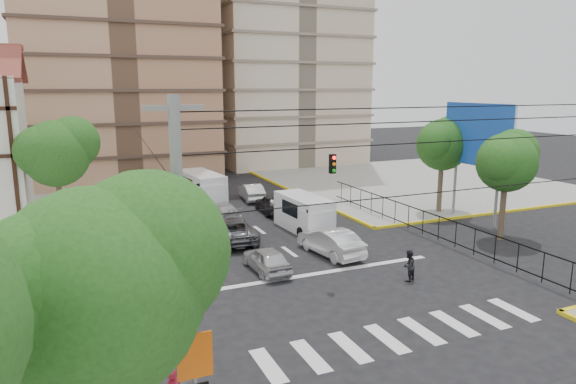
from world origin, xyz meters
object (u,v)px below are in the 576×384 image
van_right_lane (305,215)px  car_white_front_right (331,242)px  traffic_light_nw (140,201)px  pedestrian_crosswalk (409,266)px  van_left_lane (202,190)px  district_sign (195,367)px  car_silver_front_left (267,259)px

van_right_lane → car_white_front_right: bearing=-102.4°
traffic_light_nw → pedestrian_crosswalk: traffic_light_nw is taller
van_right_lane → van_left_lane: 11.06m
district_sign → car_white_front_right: district_sign is taller
car_silver_front_left → car_white_front_right: size_ratio=0.82×
van_left_lane → car_white_front_right: bearing=-84.0°
van_right_lane → pedestrian_crosswalk: size_ratio=3.31×
van_right_lane → van_left_lane: size_ratio=0.87×
pedestrian_crosswalk → van_left_lane: bearing=-100.6°
car_white_front_right → pedestrian_crosswalk: pedestrian_crosswalk is taller
district_sign → car_white_front_right: size_ratio=0.69×
van_left_lane → car_white_front_right: (3.50, -15.21, -0.48)m
van_left_lane → car_silver_front_left: 16.25m
van_right_lane → car_silver_front_left: van_right_lane is taller
van_right_lane → car_silver_front_left: bearing=-133.3°
van_left_lane → pedestrian_crosswalk: size_ratio=3.80×
district_sign → van_right_lane: district_sign is taller
van_left_lane → pedestrian_crosswalk: 20.87m
car_silver_front_left → pedestrian_crosswalk: 7.10m
district_sign → car_white_front_right: bearing=50.1°
car_silver_front_left → car_white_front_right: (4.26, 1.01, 0.12)m
district_sign → car_white_front_right: (10.70, 12.81, -1.69)m
traffic_light_nw → car_silver_front_left: bearing=-43.9°
van_left_lane → district_sign: bearing=-111.4°
car_silver_front_left → district_sign: bearing=59.5°
district_sign → pedestrian_crosswalk: (12.31, 7.78, -1.67)m
car_white_front_right → pedestrian_crosswalk: size_ratio=2.97×
traffic_light_nw → van_right_lane: bearing=4.3°
district_sign → van_right_lane: bearing=57.2°
van_right_lane → car_white_front_right: van_right_lane is taller
traffic_light_nw → car_silver_front_left: 7.95m
car_white_front_right → traffic_light_nw: bearing=-31.2°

